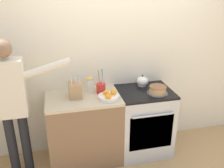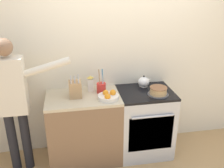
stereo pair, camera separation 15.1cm
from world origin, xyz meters
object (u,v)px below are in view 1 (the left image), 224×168
at_px(utensil_crock, 101,87).
at_px(fruit_bowl, 109,96).
at_px(knife_block, 75,90).
at_px(person_baker, 12,99).
at_px(layer_cake, 158,90).
at_px(milk_carton, 90,84).
at_px(stove_range, 143,121).
at_px(tea_kettle, 142,81).

height_order(utensil_crock, fruit_bowl, utensil_crock).
height_order(knife_block, person_baker, person_baker).
relative_size(layer_cake, fruit_bowl, 1.03).
distance_m(utensil_crock, milk_carton, 0.15).
xyz_separation_m(utensil_crock, fruit_bowl, (0.06, -0.20, -0.04)).
distance_m(knife_block, utensil_crock, 0.34).
relative_size(stove_range, tea_kettle, 4.84).
bearing_deg(tea_kettle, knife_block, -169.82).
bearing_deg(milk_carton, fruit_bowl, -55.55).
bearing_deg(fruit_bowl, tea_kettle, 29.26).
distance_m(layer_cake, fruit_bowl, 0.63).
xyz_separation_m(stove_range, layer_cake, (0.12, -0.11, 0.50)).
relative_size(utensil_crock, person_baker, 0.19).
xyz_separation_m(tea_kettle, person_baker, (-1.63, -0.23, 0.03)).
relative_size(knife_block, person_baker, 0.17).
relative_size(knife_block, fruit_bowl, 1.14).
xyz_separation_m(stove_range, tea_kettle, (0.02, 0.17, 0.52)).
height_order(layer_cake, person_baker, person_baker).
bearing_deg(layer_cake, tea_kettle, 109.30).
distance_m(fruit_bowl, person_baker, 1.10).
bearing_deg(tea_kettle, utensil_crock, -170.44).
xyz_separation_m(layer_cake, milk_carton, (-0.82, 0.27, 0.05)).
bearing_deg(person_baker, fruit_bowl, -13.41).
distance_m(stove_range, fruit_bowl, 0.72).
bearing_deg(knife_block, layer_cake, -6.88).
relative_size(tea_kettle, knife_block, 0.65).
height_order(knife_block, utensil_crock, utensil_crock).
relative_size(utensil_crock, fruit_bowl, 1.28).
bearing_deg(layer_cake, milk_carton, 161.95).
bearing_deg(fruit_bowl, knife_block, 161.35).
bearing_deg(milk_carton, stove_range, -12.39).
xyz_separation_m(tea_kettle, fruit_bowl, (-0.53, -0.30, -0.03)).
xyz_separation_m(tea_kettle, knife_block, (-0.92, -0.16, 0.04)).
bearing_deg(tea_kettle, person_baker, -171.80).
height_order(knife_block, milk_carton, knife_block).
bearing_deg(person_baker, utensil_crock, -2.79).
bearing_deg(stove_range, person_baker, -177.83).
bearing_deg(milk_carton, tea_kettle, 1.68).
height_order(layer_cake, knife_block, knife_block).
distance_m(stove_range, tea_kettle, 0.55).
height_order(layer_cake, utensil_crock, utensil_crock).
distance_m(layer_cake, person_baker, 1.73).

